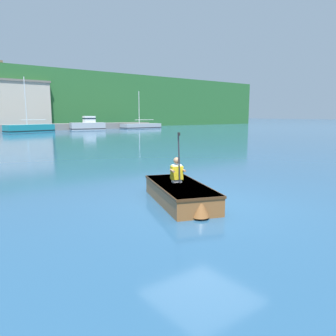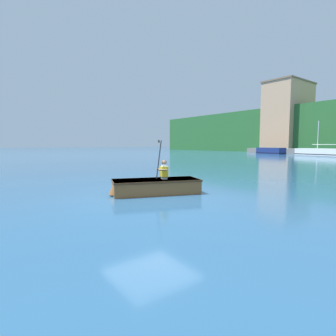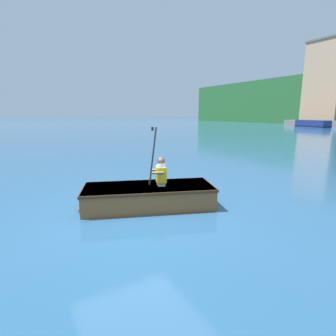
{
  "view_description": "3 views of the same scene",
  "coord_description": "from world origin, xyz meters",
  "px_view_note": "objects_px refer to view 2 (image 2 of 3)",
  "views": [
    {
      "loc": [
        -5.53,
        -5.71,
        2.2
      ],
      "look_at": [
        -0.38,
        0.95,
        0.83
      ],
      "focal_mm": 35.0,
      "sensor_mm": 36.0,
      "label": 1
    },
    {
      "loc": [
        6.74,
        -4.41,
        1.63
      ],
      "look_at": [
        -0.38,
        0.95,
        0.83
      ],
      "focal_mm": 28.0,
      "sensor_mm": 36.0,
      "label": 2
    },
    {
      "loc": [
        4.67,
        -2.01,
        2.05
      ],
      "look_at": [
        -0.38,
        0.95,
        0.83
      ],
      "focal_mm": 28.0,
      "sensor_mm": 36.0,
      "label": 3
    }
  ],
  "objects_px": {
    "moored_boat_dock_east_end": "(319,152)",
    "rowboat_foreground": "(155,186)",
    "person_paddler": "(164,170)",
    "moored_boat_dock_east_inner": "(271,151)"
  },
  "relations": [
    {
      "from": "moored_boat_dock_east_end",
      "to": "person_paddler",
      "type": "bearing_deg",
      "value": -73.75
    },
    {
      "from": "moored_boat_dock_east_inner",
      "to": "person_paddler",
      "type": "bearing_deg",
      "value": -63.02
    },
    {
      "from": "rowboat_foreground",
      "to": "person_paddler",
      "type": "distance_m",
      "value": 0.6
    },
    {
      "from": "moored_boat_dock_east_end",
      "to": "rowboat_foreground",
      "type": "distance_m",
      "value": 38.57
    },
    {
      "from": "moored_boat_dock_east_inner",
      "to": "moored_boat_dock_east_end",
      "type": "height_order",
      "value": "moored_boat_dock_east_end"
    },
    {
      "from": "person_paddler",
      "to": "rowboat_foreground",
      "type": "bearing_deg",
      "value": -111.02
    },
    {
      "from": "moored_boat_dock_east_inner",
      "to": "person_paddler",
      "type": "relative_size",
      "value": 4.27
    },
    {
      "from": "moored_boat_dock_east_inner",
      "to": "rowboat_foreground",
      "type": "relative_size",
      "value": 1.8
    },
    {
      "from": "person_paddler",
      "to": "moored_boat_dock_east_inner",
      "type": "bearing_deg",
      "value": 116.98
    },
    {
      "from": "moored_boat_dock_east_inner",
      "to": "rowboat_foreground",
      "type": "distance_m",
      "value": 41.08
    }
  ]
}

